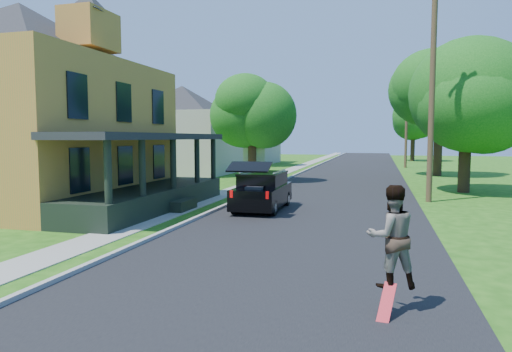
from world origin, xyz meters
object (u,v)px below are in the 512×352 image
(black_suv, at_px, (262,191))
(tree_right_near, at_px, (466,91))
(utility_pole_near, at_px, (432,90))
(skateboarder, at_px, (392,236))

(black_suv, distance_m, tree_right_near, 13.39)
(black_suv, distance_m, utility_pole_near, 9.14)
(skateboarder, xyz_separation_m, tree_right_near, (4.16, 18.78, 4.15))
(black_suv, xyz_separation_m, utility_pole_near, (6.82, 4.29, 4.31))
(tree_right_near, height_order, utility_pole_near, utility_pole_near)
(tree_right_near, relative_size, utility_pole_near, 0.88)
(black_suv, xyz_separation_m, skateboarder, (4.82, -10.00, 0.50))
(skateboarder, height_order, utility_pole_near, utility_pole_near)
(black_suv, bearing_deg, skateboarder, -64.84)
(tree_right_near, xyz_separation_m, utility_pole_near, (-2.16, -4.49, -0.33))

